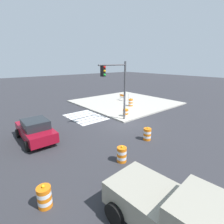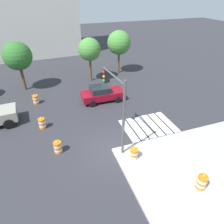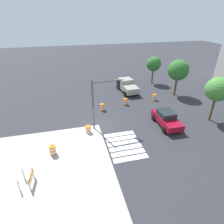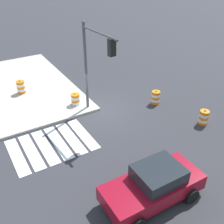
% 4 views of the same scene
% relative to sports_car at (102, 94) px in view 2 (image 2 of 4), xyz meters
% --- Properties ---
extents(ground_plane, '(120.00, 120.00, 0.00)m').
position_rel_sports_car_xyz_m(ground_plane, '(-1.59, -7.48, -0.81)').
color(ground_plane, '#2D2D33').
extents(crosswalk_stripes, '(4.35, 3.20, 0.02)m').
position_rel_sports_car_xyz_m(crosswalk_stripes, '(2.41, -5.68, -0.80)').
color(crosswalk_stripes, silver).
rests_on(crosswalk_stripes, ground).
extents(sports_car, '(4.32, 2.18, 1.63)m').
position_rel_sports_car_xyz_m(sports_car, '(0.00, 0.00, 0.00)').
color(sports_car, maroon).
rests_on(sports_car, ground).
extents(traffic_barrel_near_corner, '(0.56, 0.56, 1.02)m').
position_rel_sports_car_xyz_m(traffic_barrel_near_corner, '(-6.15, -2.92, -0.36)').
color(traffic_barrel_near_corner, orange).
rests_on(traffic_barrel_near_corner, ground).
extents(traffic_barrel_crosswalk_end, '(0.56, 0.56, 1.02)m').
position_rel_sports_car_xyz_m(traffic_barrel_crosswalk_end, '(-0.45, -8.81, -0.36)').
color(traffic_barrel_crosswalk_end, orange).
rests_on(traffic_barrel_crosswalk_end, ground).
extents(traffic_barrel_median_near, '(0.56, 0.56, 1.02)m').
position_rel_sports_car_xyz_m(traffic_barrel_median_near, '(-5.25, -6.35, -0.36)').
color(traffic_barrel_median_near, orange).
rests_on(traffic_barrel_median_near, ground).
extents(traffic_barrel_median_far, '(0.56, 0.56, 1.02)m').
position_rel_sports_car_xyz_m(traffic_barrel_median_far, '(-6.52, 1.66, -0.36)').
color(traffic_barrel_median_far, orange).
rests_on(traffic_barrel_median_far, ground).
extents(traffic_barrel_on_sidewalk, '(0.56, 0.56, 1.02)m').
position_rel_sports_car_xyz_m(traffic_barrel_on_sidewalk, '(2.19, -12.31, -0.21)').
color(traffic_barrel_on_sidewalk, orange).
rests_on(traffic_barrel_on_sidewalk, sidewalk_corner).
extents(traffic_light_pole, '(0.59, 3.28, 5.50)m').
position_rel_sports_car_xyz_m(traffic_light_pole, '(-1.10, -6.95, 3.10)').
color(traffic_light_pole, '#4C4C51').
rests_on(traffic_light_pole, sidewalk_corner).
extents(street_tree_streetside_near, '(3.01, 3.01, 5.41)m').
position_rel_sports_car_xyz_m(street_tree_streetside_near, '(-7.59, 5.58, 3.06)').
color(street_tree_streetside_near, brown).
rests_on(street_tree_streetside_near, ground).
extents(street_tree_streetside_mid, '(2.67, 2.67, 5.25)m').
position_rel_sports_car_xyz_m(street_tree_streetside_mid, '(0.29, 5.60, 3.07)').
color(street_tree_streetside_mid, brown).
rests_on(street_tree_streetside_mid, ground).
extents(street_tree_corner_lot, '(3.04, 3.04, 5.57)m').
position_rel_sports_car_xyz_m(street_tree_corner_lot, '(4.57, 7.01, 3.22)').
color(street_tree_corner_lot, brown).
rests_on(street_tree_corner_lot, ground).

